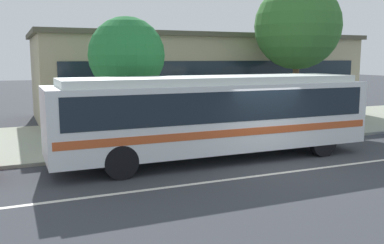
{
  "coord_description": "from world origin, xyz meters",
  "views": [
    {
      "loc": [
        -7.63,
        -11.25,
        3.47
      ],
      "look_at": [
        -1.99,
        1.91,
        1.3
      ],
      "focal_mm": 39.76,
      "sensor_mm": 36.0,
      "label": 1
    }
  ],
  "objects": [
    {
      "name": "lane_stripe_center",
      "position": [
        0.0,
        -0.8,
        0.0
      ],
      "size": [
        56.0,
        0.16,
        0.01
      ],
      "primitive_type": "cube",
      "color": "silver",
      "rests_on": "ground_plane"
    },
    {
      "name": "sidewalk_slab",
      "position": [
        0.0,
        6.96,
        0.06
      ],
      "size": [
        60.0,
        8.0,
        0.12
      ],
      "primitive_type": "cube",
      "color": "#979C89",
      "rests_on": "ground_plane"
    },
    {
      "name": "transit_bus",
      "position": [
        -1.28,
        1.61,
        1.66
      ],
      "size": [
        11.05,
        2.58,
        2.85
      ],
      "color": "silver",
      "rests_on": "ground_plane"
    },
    {
      "name": "bus_stop_sign",
      "position": [
        1.81,
        3.52,
        1.74
      ],
      "size": [
        0.15,
        0.44,
        2.53
      ],
      "color": "gray",
      "rests_on": "sidewalk_slab"
    },
    {
      "name": "street_tree_near_stop",
      "position": [
        -3.33,
        5.3,
        3.54
      ],
      "size": [
        3.01,
        3.01,
        4.96
      ],
      "color": "brown",
      "rests_on": "sidewalk_slab"
    },
    {
      "name": "station_building",
      "position": [
        2.7,
        12.27,
        2.4
      ],
      "size": [
        18.61,
        8.11,
        4.78
      ],
      "color": "tan",
      "rests_on": "ground_plane"
    },
    {
      "name": "street_tree_mid_block",
      "position": [
        5.36,
        6.05,
        4.98
      ],
      "size": [
        4.17,
        4.17,
        6.96
      ],
      "color": "brown",
      "rests_on": "sidewalk_slab"
    },
    {
      "name": "pedestrian_waiting_near_sign",
      "position": [
        3.96,
        5.02,
        1.14
      ],
      "size": [
        0.47,
        0.47,
        1.75
      ],
      "color": "#2B3E3A",
      "rests_on": "sidewalk_slab"
    },
    {
      "name": "ground_plane",
      "position": [
        0.0,
        0.0,
        0.0
      ],
      "size": [
        120.0,
        120.0,
        0.0
      ],
      "primitive_type": "plane",
      "color": "#37393F"
    }
  ]
}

